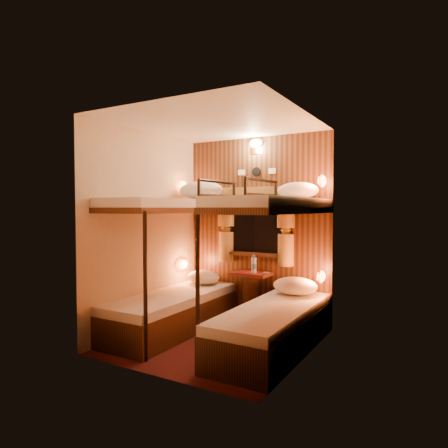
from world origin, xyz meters
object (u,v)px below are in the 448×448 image
Objects in this scene: bunk_right at (274,297)px; table at (251,290)px; bunk_left at (173,285)px; bottle_right at (254,266)px; bottle_left at (254,265)px.

table is at bearing 129.67° from bunk_right.
bunk_left is 8.16× the size of bottle_right.
bunk_left is at bearing -129.67° from table.
bottle_right is (0.03, -0.05, 0.00)m from bottle_left.
table is at bearing 167.30° from bottle_left.
bottle_right is (0.73, 0.72, 0.19)m from bunk_left.
table is at bearing 50.33° from bunk_left.
bunk_left is 8.40× the size of bottle_left.
bunk_right is 8.40× the size of bottle_left.
bunk_right reaches higher than bottle_left.
bunk_left is 1.00× the size of bunk_right.
bottle_left is at bearing 127.87° from bunk_right.
bottle_right is at bearing 44.61° from bunk_left.
bottle_left is 0.97× the size of bottle_right.
table is 0.35m from bottle_right.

